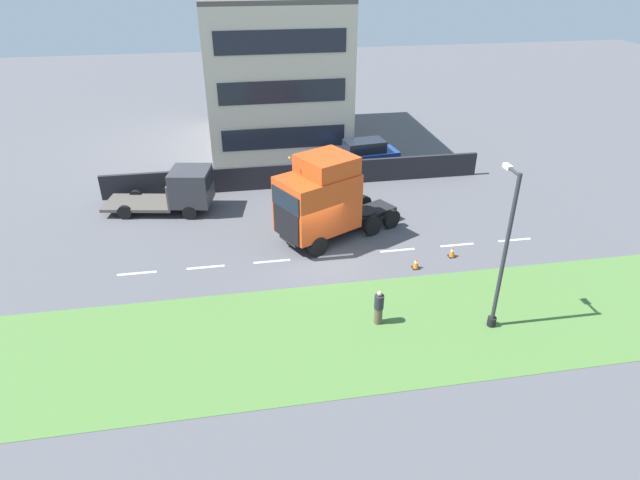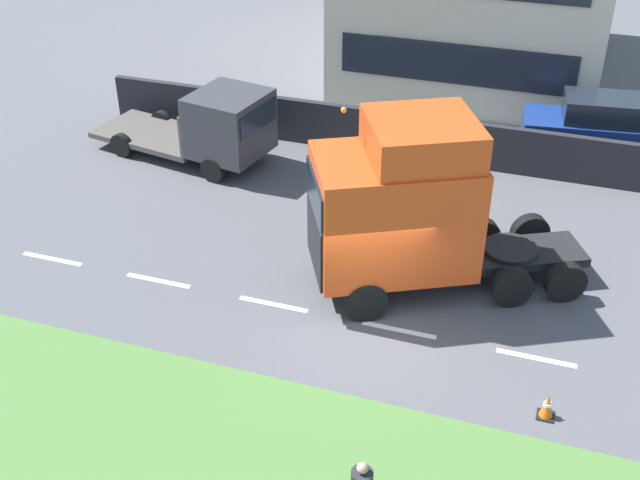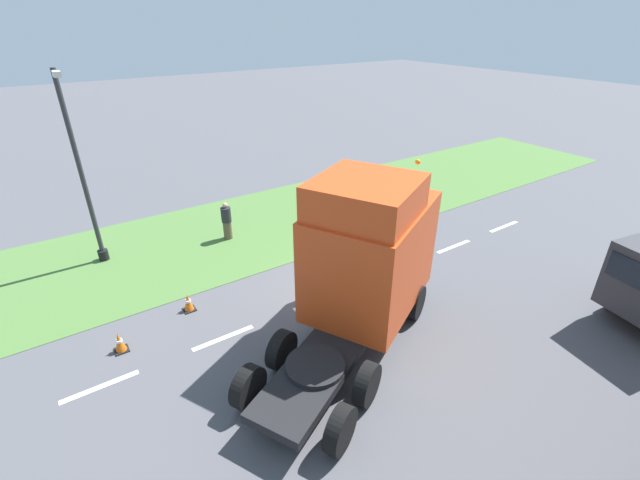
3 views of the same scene
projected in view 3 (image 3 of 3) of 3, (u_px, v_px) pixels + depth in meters
name	position (u px, v px, depth m)	size (l,w,h in m)	color
ground_plane	(336.00, 293.00, 13.93)	(120.00, 120.00, 0.00)	#515156
grass_verge	(254.00, 226.00, 18.33)	(7.00, 44.00, 0.01)	#4C7538
lane_markings	(318.00, 300.00, 13.59)	(0.16, 21.00, 0.00)	white
lorry_cab	(367.00, 257.00, 11.41)	(5.33, 7.06, 4.72)	black
lamp_post	(84.00, 183.00, 14.39)	(1.30, 0.35, 6.65)	black
pedestrian	(227.00, 221.00, 17.02)	(0.39, 0.39, 1.56)	brown
traffic_cone_lead	(188.00, 302.00, 13.02)	(0.36, 0.36, 0.58)	black
traffic_cone_trailing	(120.00, 342.00, 11.43)	(0.36, 0.36, 0.58)	black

